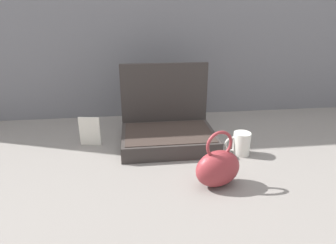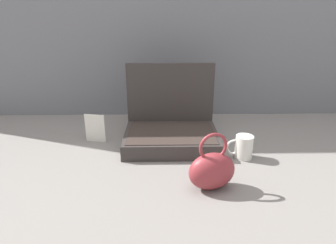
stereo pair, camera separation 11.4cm
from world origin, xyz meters
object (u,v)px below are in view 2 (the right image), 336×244
object	(u,v)px
open_suitcase	(171,127)
info_card_left	(95,128)
teal_pouch_handbag	(212,170)
coffee_mug	(243,147)

from	to	relation	value
open_suitcase	info_card_left	world-z (taller)	open_suitcase
teal_pouch_handbag	coffee_mug	size ratio (longest dim) A/B	1.86
info_card_left	teal_pouch_handbag	bearing A→B (deg)	-28.14
open_suitcase	info_card_left	size ratio (longest dim) A/B	3.12
teal_pouch_handbag	open_suitcase	bearing A→B (deg)	108.42
open_suitcase	coffee_mug	xyz separation A→B (m)	(0.30, -0.16, -0.03)
teal_pouch_handbag	info_card_left	xyz separation A→B (m)	(-0.48, 0.40, -0.00)
coffee_mug	teal_pouch_handbag	bearing A→B (deg)	-127.03
teal_pouch_handbag	info_card_left	bearing A→B (deg)	140.39
open_suitcase	teal_pouch_handbag	size ratio (longest dim) A/B	2.02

